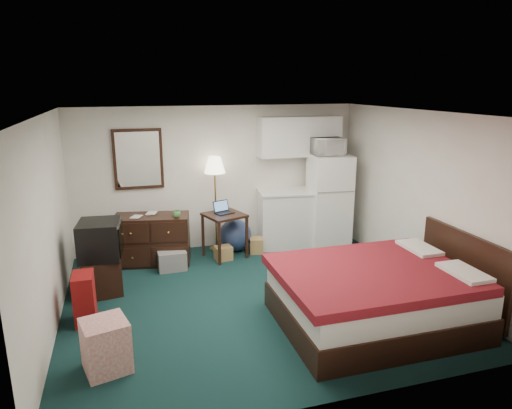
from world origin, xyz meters
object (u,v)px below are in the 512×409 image
object	(u,v)px
kitchen_counter	(285,219)
dresser	(152,239)
floor_lamp	(216,204)
desk	(225,235)
tv_stand	(101,275)
fridge	(329,201)
suitcase	(84,298)
bed	(374,297)

from	to	relation	value
kitchen_counter	dresser	bearing A→B (deg)	-166.93
floor_lamp	kitchen_counter	world-z (taller)	floor_lamp
desk	tv_stand	xyz separation A→B (m)	(-1.97, -0.86, -0.12)
fridge	tv_stand	world-z (taller)	fridge
kitchen_counter	suitcase	xyz separation A→B (m)	(-3.31, -1.94, -0.18)
desk	bed	distance (m)	2.99
fridge	kitchen_counter	bearing A→B (deg)	170.03
desk	suitcase	size ratio (longest dim) A/B	1.20
tv_stand	suitcase	world-z (taller)	suitcase
floor_lamp	desk	xyz separation A→B (m)	(0.06, -0.41, -0.45)
kitchen_counter	tv_stand	world-z (taller)	kitchen_counter
floor_lamp	kitchen_counter	size ratio (longest dim) A/B	1.68
desk	tv_stand	size ratio (longest dim) A/B	1.35
kitchen_counter	bed	size ratio (longest dim) A/B	0.44
kitchen_counter	tv_stand	distance (m)	3.35
kitchen_counter	fridge	distance (m)	0.86
floor_lamp	suitcase	bearing A→B (deg)	-134.93
desk	floor_lamp	bearing A→B (deg)	79.37
dresser	bed	world-z (taller)	dresser
floor_lamp	bed	size ratio (longest dim) A/B	0.74
desk	kitchen_counter	bearing A→B (deg)	-6.08
desk	dresser	bearing A→B (deg)	157.69
kitchen_counter	bed	bearing A→B (deg)	-80.67
dresser	kitchen_counter	world-z (taller)	kitchen_counter
desk	kitchen_counter	distance (m)	1.21
fridge	bed	distance (m)	2.90
fridge	desk	bearing A→B (deg)	-172.44
suitcase	dresser	bearing A→B (deg)	61.66
fridge	bed	xyz separation A→B (m)	(-0.70, -2.78, -0.47)
bed	suitcase	world-z (taller)	bed
suitcase	tv_stand	bearing A→B (deg)	79.08
kitchen_counter	fridge	size ratio (longest dim) A/B	0.60
kitchen_counter	tv_stand	bearing A→B (deg)	-152.15
floor_lamp	bed	distance (m)	3.42
floor_lamp	fridge	world-z (taller)	floor_lamp
dresser	kitchen_counter	size ratio (longest dim) A/B	1.20
floor_lamp	bed	world-z (taller)	floor_lamp
floor_lamp	fridge	bearing A→B (deg)	-10.15
kitchen_counter	fridge	world-z (taller)	fridge
dresser	desk	distance (m)	1.19
fridge	tv_stand	xyz separation A→B (m)	(-3.90, -0.91, -0.57)
kitchen_counter	floor_lamp	bearing A→B (deg)	-178.34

